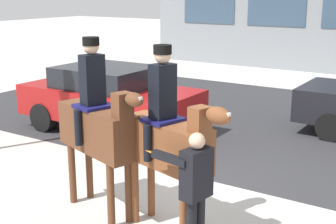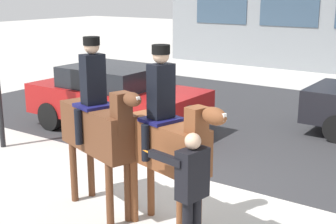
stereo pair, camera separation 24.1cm
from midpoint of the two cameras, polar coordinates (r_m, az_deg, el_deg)
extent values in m
plane|color=#B2AFA8|center=(8.16, 0.96, -9.16)|extent=(80.00, 80.00, 0.00)
cube|color=#2D2D30|center=(12.22, 12.78, -1.34)|extent=(18.02, 8.50, 0.01)
cube|color=#33475B|center=(21.76, 4.70, 13.32)|extent=(2.54, 0.02, 1.98)
cube|color=#33475B|center=(20.46, 12.76, 12.94)|extent=(2.54, 0.02, 1.98)
cube|color=#59331E|center=(6.96, -9.61, -2.16)|extent=(1.58, 0.87, 0.65)
cylinder|color=#59331E|center=(6.89, -5.84, -9.46)|extent=(0.11, 0.11, 0.98)
cylinder|color=#59331E|center=(6.73, -8.03, -10.10)|extent=(0.11, 0.11, 0.98)
cylinder|color=#59331E|center=(7.75, -10.47, -6.82)|extent=(0.11, 0.11, 0.98)
cylinder|color=#59331E|center=(7.62, -12.49, -7.32)|extent=(0.11, 0.11, 0.98)
cube|color=#59331E|center=(6.31, -6.64, -0.19)|extent=(0.26, 0.29, 0.57)
cube|color=black|center=(6.40, -7.24, 0.19)|extent=(0.06, 0.09, 0.51)
ellipsoid|color=#59331E|center=(6.04, -5.28, 1.50)|extent=(0.35, 0.28, 0.18)
cube|color=silver|center=(5.96, -4.78, 1.54)|extent=(0.12, 0.08, 0.07)
cylinder|color=black|center=(7.67, -12.65, -1.58)|extent=(0.09, 0.09, 0.55)
cube|color=#14144C|center=(6.94, -10.06, 0.72)|extent=(0.58, 0.59, 0.05)
cube|color=black|center=(6.85, -10.20, 3.91)|extent=(0.30, 0.37, 0.73)
sphere|color=#D1A889|center=(6.78, -10.38, 7.83)|extent=(0.22, 0.22, 0.22)
cylinder|color=black|center=(6.78, -10.41, 8.48)|extent=(0.24, 0.24, 0.12)
cylinder|color=black|center=(7.14, -8.09, -1.13)|extent=(0.11, 0.11, 0.52)
cylinder|color=black|center=(6.88, -11.89, -1.90)|extent=(0.11, 0.11, 0.52)
cube|color=brown|center=(6.30, -1.32, -3.95)|extent=(1.46, 0.78, 0.62)
cylinder|color=brown|center=(6.37, 2.83, -11.53)|extent=(0.11, 0.11, 0.97)
cylinder|color=brown|center=(6.17, 0.77, -12.39)|extent=(0.11, 0.11, 0.97)
cylinder|color=brown|center=(7.04, -3.05, -8.87)|extent=(0.11, 0.11, 0.97)
cylinder|color=brown|center=(6.86, -5.06, -9.55)|extent=(0.11, 0.11, 0.97)
cube|color=brown|center=(5.77, 2.69, -1.96)|extent=(0.25, 0.28, 0.54)
cube|color=black|center=(5.84, 1.85, -1.53)|extent=(0.06, 0.09, 0.49)
ellipsoid|color=brown|center=(5.51, 4.90, -0.46)|extent=(0.40, 0.28, 0.21)
cube|color=silver|center=(5.44, 5.74, -0.47)|extent=(0.14, 0.08, 0.09)
cylinder|color=black|center=(6.88, -5.37, -3.34)|extent=(0.09, 0.09, 0.55)
cube|color=#14144C|center=(6.25, -1.75, -0.93)|extent=(0.53, 0.57, 0.05)
cube|color=black|center=(6.16, -1.78, 2.57)|extent=(0.29, 0.37, 0.72)
sphere|color=#D1A889|center=(6.08, -1.82, 6.91)|extent=(0.22, 0.22, 0.22)
cylinder|color=black|center=(6.07, -1.82, 7.63)|extent=(0.24, 0.24, 0.12)
cylinder|color=black|center=(6.50, 0.06, -2.78)|extent=(0.11, 0.11, 0.50)
cylinder|color=black|center=(6.17, -3.64, -3.79)|extent=(0.11, 0.11, 0.50)
cube|color=black|center=(5.69, 2.27, -7.51)|extent=(0.29, 0.43, 0.63)
sphere|color=#D1A889|center=(5.54, 2.31, -3.54)|extent=(0.20, 0.20, 0.20)
cube|color=black|center=(5.68, -1.02, -5.68)|extent=(0.56, 0.19, 0.09)
cone|color=orange|center=(5.91, -3.43, -4.86)|extent=(0.19, 0.08, 0.04)
cube|color=maroon|center=(11.26, -7.69, 1.22)|extent=(4.25, 1.99, 0.73)
cube|color=black|center=(11.20, -8.21, 4.30)|extent=(2.12, 1.75, 0.48)
cylinder|color=black|center=(9.86, -5.21, -2.82)|extent=(0.69, 0.24, 0.69)
cylinder|color=black|center=(11.30, 0.49, -0.49)|extent=(0.69, 0.24, 0.69)
cylinder|color=black|center=(11.61, -15.53, -0.62)|extent=(0.69, 0.24, 0.69)
cylinder|color=black|center=(12.86, -9.48, 1.17)|extent=(0.69, 0.24, 0.69)
cylinder|color=black|center=(11.05, 18.61, -1.73)|extent=(0.65, 0.23, 0.65)
camera|label=1|loc=(0.12, -91.01, -0.26)|focal=50.00mm
camera|label=2|loc=(0.12, 88.99, 0.26)|focal=50.00mm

